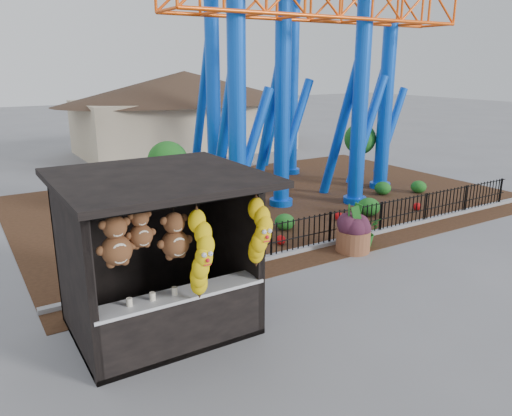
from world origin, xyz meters
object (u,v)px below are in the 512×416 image
terracotta_planter (353,240)px  roller_coaster (293,22)px  potted_plant (366,232)px  prize_booth (163,259)px

terracotta_planter → roller_coaster: bearing=70.7°
roller_coaster → potted_plant: size_ratio=13.35×
prize_booth → roller_coaster: 11.99m
prize_booth → roller_coaster: size_ratio=0.32×
roller_coaster → potted_plant: bearing=-104.3°
roller_coaster → terracotta_planter: (-2.07, -5.91, -6.14)m
prize_booth → roller_coaster: bearing=42.1°
prize_booth → roller_coaster: (8.12, 7.33, 4.91)m
roller_coaster → prize_booth: bearing=-137.9°
terracotta_planter → potted_plant: 0.62m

